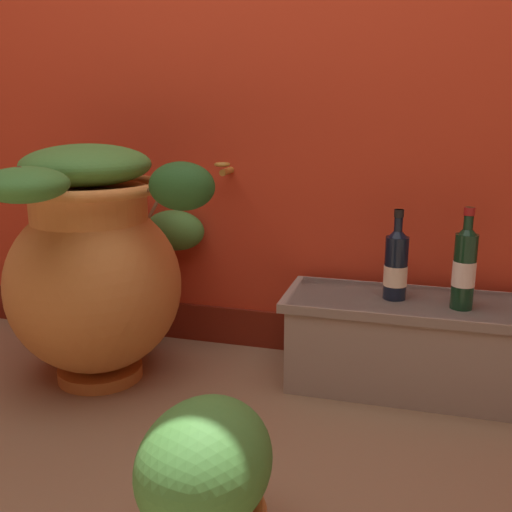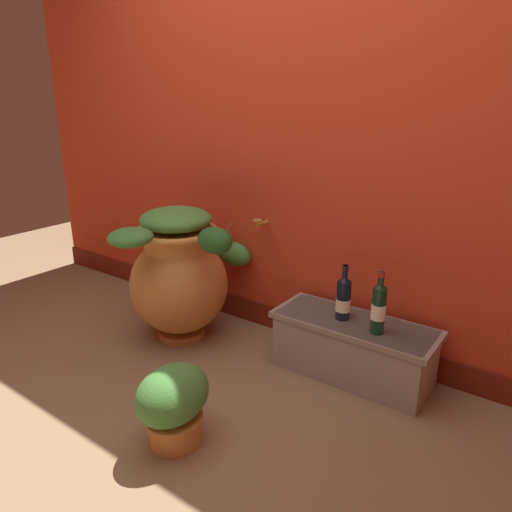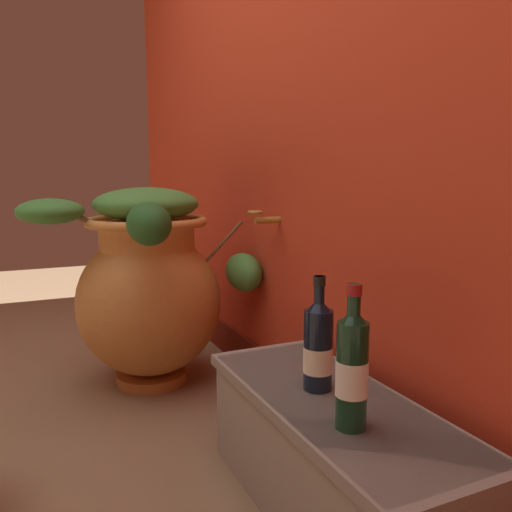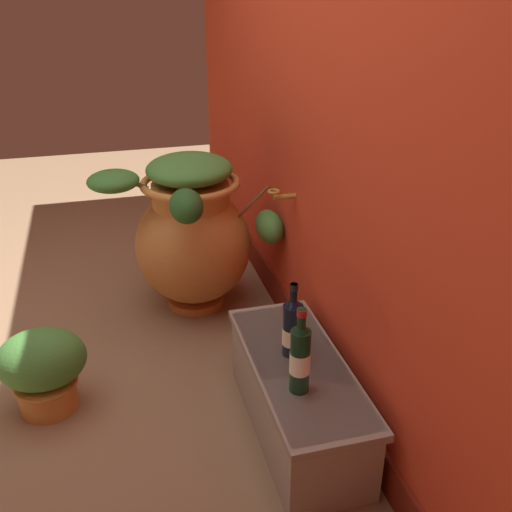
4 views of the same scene
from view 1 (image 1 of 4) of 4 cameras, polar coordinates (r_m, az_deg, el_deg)
The scene contains 5 objects.
terracotta_urn at distance 2.04m, azimuth -15.16°, elevation -0.77°, with size 0.75×0.90×0.80m.
stone_ledge at distance 2.04m, azimuth 14.77°, elevation -7.83°, with size 0.84×0.33×0.31m.
wine_bottle_left at distance 1.96m, azimuth 13.28°, elevation -0.66°, with size 0.08×0.08×0.29m.
wine_bottle_middle at distance 1.92m, azimuth 19.36°, elevation -0.84°, with size 0.07×0.07×0.32m.
potted_shrub at distance 1.28m, azimuth -4.88°, elevation -20.68°, with size 0.27×0.34×0.35m.
Camera 1 is at (0.54, -1.00, 0.93)m, focal length 41.74 mm.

